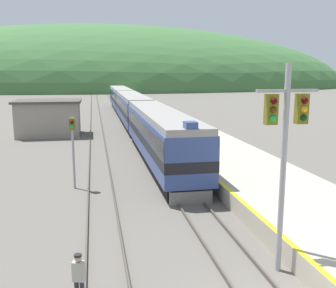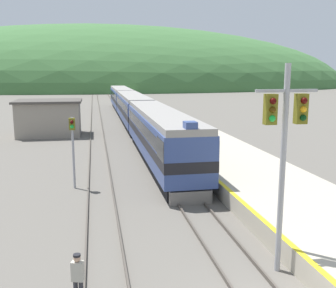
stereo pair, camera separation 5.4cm
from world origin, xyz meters
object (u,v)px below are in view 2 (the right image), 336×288
Objects in this scene: carriage_third at (121,98)px; signal_post_siding at (73,138)px; carriage_second at (133,109)px; track_worker at (78,276)px; express_train_lead_car at (160,135)px.

carriage_third is 4.77× the size of signal_post_siding.
carriage_third is at bearing 90.00° from carriage_second.
signal_post_siding reaches higher than track_worker.
carriage_second is at bearing 77.19° from signal_post_siding.
carriage_third is 62.19m from track_worker.
carriage_second is at bearing 82.07° from track_worker.
express_train_lead_car reaches higher than track_worker.
carriage_second is 21.77m from carriage_third.
signal_post_siding is (-6.28, -5.69, 0.87)m from express_train_lead_car.
carriage_second is 12.57× the size of track_worker.
signal_post_siding is (-6.28, -49.36, 0.88)m from carriage_third.
signal_post_siding is at bearing -97.24° from carriage_third.
signal_post_siding is at bearing 93.10° from track_worker.
express_train_lead_car is 4.72× the size of signal_post_siding.
carriage_second is 4.77× the size of signal_post_siding.
signal_post_siding is 12.77m from track_worker.
carriage_second is 1.00× the size of carriage_third.
express_train_lead_car reaches higher than signal_post_siding.
express_train_lead_car is 0.99× the size of carriage_second.
track_worker is (-5.59, -40.16, -1.29)m from carriage_second.
express_train_lead_car is 19.13m from track_worker.
express_train_lead_car is 43.68m from carriage_third.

